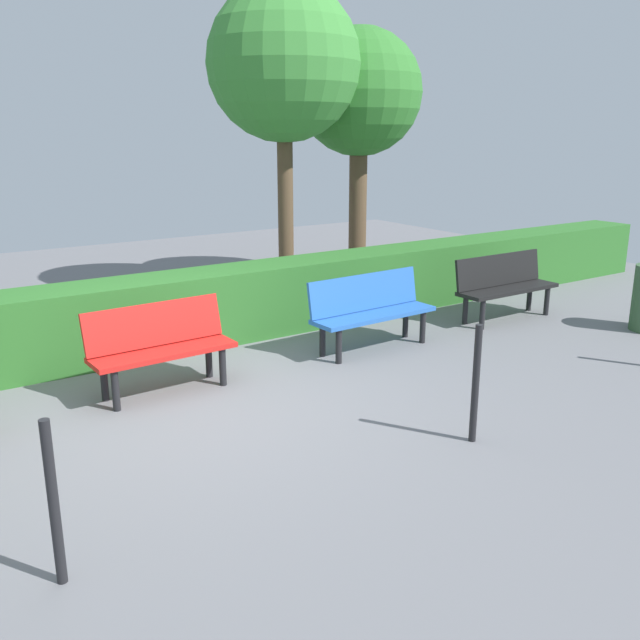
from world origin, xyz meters
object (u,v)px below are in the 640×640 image
object	(u,v)px
bench_red	(160,344)
bench_black	(504,283)
bench_blue	(370,308)
tree_near	(359,95)
tree_mid	(284,65)

from	to	relation	value
bench_red	bench_black	bearing A→B (deg)	177.46
bench_black	bench_red	size ratio (longest dim) A/B	1.10
bench_blue	bench_red	xyz separation A→B (m)	(2.53, -0.06, -0.00)
bench_black	bench_red	bearing A→B (deg)	-0.05
bench_red	tree_near	bearing A→B (deg)	-149.38
bench_blue	bench_black	bearing A→B (deg)	178.40
tree_near	tree_mid	distance (m)	1.57
bench_blue	tree_near	xyz separation A→B (m)	(-2.08, -3.04, 2.52)
bench_red	tree_mid	size ratio (longest dim) A/B	0.31
bench_black	tree_near	bearing A→B (deg)	-85.59
bench_blue	bench_red	distance (m)	2.53
tree_mid	tree_near	bearing A→B (deg)	-171.97
tree_near	tree_mid	size ratio (longest dim) A/B	0.90
bench_red	bench_blue	bearing A→B (deg)	176.47
bench_blue	tree_near	distance (m)	4.46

